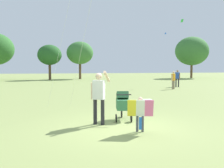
% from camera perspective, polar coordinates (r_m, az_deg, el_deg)
% --- Properties ---
extents(ground_plane, '(120.00, 120.00, 0.00)m').
position_cam_1_polar(ground_plane, '(7.84, 2.42, -9.99)').
color(ground_plane, '#849351').
extents(treeline_distant, '(39.68, 6.51, 6.84)m').
position_cam_1_polar(treeline_distant, '(36.45, -11.93, 7.80)').
color(treeline_distant, brown).
rests_on(treeline_distant, ground).
extents(child_with_butterfly_kite, '(0.75, 0.45, 1.03)m').
position_cam_1_polar(child_with_butterfly_kite, '(7.16, 6.57, -6.22)').
color(child_with_butterfly_kite, '#4C4C51').
rests_on(child_with_butterfly_kite, ground).
extents(person_adult_flyer, '(0.67, 0.49, 1.77)m').
position_cam_1_polar(person_adult_flyer, '(8.00, -3.08, -2.25)').
color(person_adult_flyer, '#232328').
rests_on(person_adult_flyer, ground).
extents(stroller, '(0.61, 1.11, 1.03)m').
position_cam_1_polar(stroller, '(8.77, 2.51, -4.43)').
color(stroller, black).
rests_on(stroller, ground).
extents(person_red_shirt, '(0.39, 0.39, 1.58)m').
position_cam_1_polar(person_red_shirt, '(23.37, 15.00, 1.60)').
color(person_red_shirt, '#232328').
rests_on(person_red_shirt, ground).
extents(person_couple_left, '(0.41, 0.35, 1.51)m').
position_cam_1_polar(person_couple_left, '(21.02, 14.12, 1.22)').
color(person_couple_left, '#7F705B').
rests_on(person_couple_left, ground).
extents(cooler_box, '(0.45, 0.33, 0.35)m').
position_cam_1_polar(cooler_box, '(11.77, 8.14, -4.39)').
color(cooler_box, '#2D5BB7').
rests_on(cooler_box, ground).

